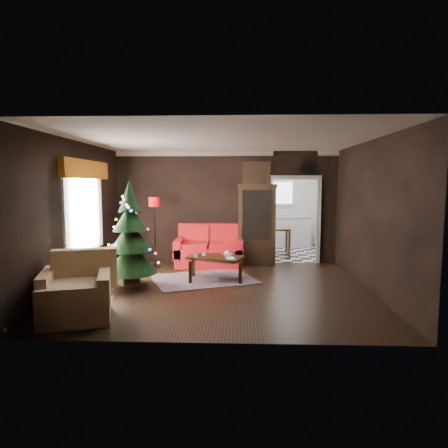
{
  "coord_description": "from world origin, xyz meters",
  "views": [
    {
      "loc": [
        0.3,
        -7.12,
        1.99
      ],
      "look_at": [
        0.0,
        0.9,
        1.15
      ],
      "focal_mm": 30.74,
      "sensor_mm": 36.0,
      "label": 1
    }
  ],
  "objects_px": {
    "loveseat": "(209,246)",
    "kitchen_table": "(277,241)",
    "floor_lamp": "(155,233)",
    "christmas_tree": "(130,234)",
    "armchair": "(76,288)",
    "wall_clock": "(306,168)",
    "coffee_table": "(216,268)",
    "teapot": "(227,254)",
    "curio_cabinet": "(257,226)"
  },
  "relations": [
    {
      "from": "wall_clock",
      "to": "kitchen_table",
      "type": "xyz_separation_m",
      "value": [
        -0.55,
        1.25,
        -2.0
      ]
    },
    {
      "from": "loveseat",
      "to": "coffee_table",
      "type": "height_order",
      "value": "loveseat"
    },
    {
      "from": "floor_lamp",
      "to": "coffee_table",
      "type": "height_order",
      "value": "floor_lamp"
    },
    {
      "from": "coffee_table",
      "to": "christmas_tree",
      "type": "bearing_deg",
      "value": -155.69
    },
    {
      "from": "christmas_tree",
      "to": "wall_clock",
      "type": "relative_size",
      "value": 5.92
    },
    {
      "from": "floor_lamp",
      "to": "kitchen_table",
      "type": "relative_size",
      "value": 2.27
    },
    {
      "from": "christmas_tree",
      "to": "armchair",
      "type": "xyz_separation_m",
      "value": [
        -0.36,
        -1.66,
        -0.59
      ]
    },
    {
      "from": "curio_cabinet",
      "to": "wall_clock",
      "type": "height_order",
      "value": "wall_clock"
    },
    {
      "from": "floor_lamp",
      "to": "armchair",
      "type": "xyz_separation_m",
      "value": [
        -0.4,
        -3.56,
        -0.37
      ]
    },
    {
      "from": "teapot",
      "to": "wall_clock",
      "type": "height_order",
      "value": "wall_clock"
    },
    {
      "from": "christmas_tree",
      "to": "coffee_table",
      "type": "relative_size",
      "value": 1.74
    },
    {
      "from": "coffee_table",
      "to": "wall_clock",
      "type": "xyz_separation_m",
      "value": [
        2.11,
        1.78,
        2.12
      ]
    },
    {
      "from": "teapot",
      "to": "christmas_tree",
      "type": "bearing_deg",
      "value": -163.23
    },
    {
      "from": "armchair",
      "to": "teapot",
      "type": "bearing_deg",
      "value": 27.81
    },
    {
      "from": "loveseat",
      "to": "coffee_table",
      "type": "bearing_deg",
      "value": -80.05
    },
    {
      "from": "teapot",
      "to": "wall_clock",
      "type": "bearing_deg",
      "value": 46.07
    },
    {
      "from": "curio_cabinet",
      "to": "christmas_tree",
      "type": "xyz_separation_m",
      "value": [
        -2.48,
        -2.31,
        0.1
      ]
    },
    {
      "from": "floor_lamp",
      "to": "coffee_table",
      "type": "bearing_deg",
      "value": -37.95
    },
    {
      "from": "floor_lamp",
      "to": "armchair",
      "type": "height_order",
      "value": "floor_lamp"
    },
    {
      "from": "loveseat",
      "to": "kitchen_table",
      "type": "height_order",
      "value": "loveseat"
    },
    {
      "from": "armchair",
      "to": "kitchen_table",
      "type": "height_order",
      "value": "armchair"
    },
    {
      "from": "floor_lamp",
      "to": "christmas_tree",
      "type": "xyz_separation_m",
      "value": [
        -0.04,
        -1.9,
        0.22
      ]
    },
    {
      "from": "curio_cabinet",
      "to": "coffee_table",
      "type": "xyz_separation_m",
      "value": [
        -0.91,
        -1.6,
        -0.69
      ]
    },
    {
      "from": "loveseat",
      "to": "teapot",
      "type": "bearing_deg",
      "value": -73.0
    },
    {
      "from": "curio_cabinet",
      "to": "christmas_tree",
      "type": "relative_size",
      "value": 1.0
    },
    {
      "from": "loveseat",
      "to": "teapot",
      "type": "height_order",
      "value": "loveseat"
    },
    {
      "from": "loveseat",
      "to": "teapot",
      "type": "distance_m",
      "value": 1.62
    },
    {
      "from": "coffee_table",
      "to": "kitchen_table",
      "type": "relative_size",
      "value": 1.45
    },
    {
      "from": "christmas_tree",
      "to": "teapot",
      "type": "bearing_deg",
      "value": 16.77
    },
    {
      "from": "teapot",
      "to": "curio_cabinet",
      "type": "bearing_deg",
      "value": 69.06
    },
    {
      "from": "armchair",
      "to": "wall_clock",
      "type": "xyz_separation_m",
      "value": [
        4.04,
        4.15,
        1.92
      ]
    },
    {
      "from": "loveseat",
      "to": "teapot",
      "type": "xyz_separation_m",
      "value": [
        0.47,
        -1.55,
        0.07
      ]
    },
    {
      "from": "loveseat",
      "to": "kitchen_table",
      "type": "relative_size",
      "value": 2.27
    },
    {
      "from": "coffee_table",
      "to": "armchair",
      "type": "bearing_deg",
      "value": -129.22
    },
    {
      "from": "floor_lamp",
      "to": "teapot",
      "type": "distance_m",
      "value": 2.24
    },
    {
      "from": "wall_clock",
      "to": "loveseat",
      "type": "bearing_deg",
      "value": -170.34
    },
    {
      "from": "teapot",
      "to": "kitchen_table",
      "type": "xyz_separation_m",
      "value": [
        1.33,
        3.2,
        -0.2
      ]
    },
    {
      "from": "floor_lamp",
      "to": "christmas_tree",
      "type": "height_order",
      "value": "christmas_tree"
    },
    {
      "from": "armchair",
      "to": "coffee_table",
      "type": "distance_m",
      "value": 3.06
    },
    {
      "from": "curio_cabinet",
      "to": "kitchen_table",
      "type": "xyz_separation_m",
      "value": [
        0.65,
        1.43,
        -0.57
      ]
    },
    {
      "from": "loveseat",
      "to": "coffee_table",
      "type": "xyz_separation_m",
      "value": [
        0.24,
        -1.38,
        -0.24
      ]
    },
    {
      "from": "armchair",
      "to": "teapot",
      "type": "relative_size",
      "value": 6.7
    },
    {
      "from": "floor_lamp",
      "to": "christmas_tree",
      "type": "relative_size",
      "value": 0.9
    },
    {
      "from": "christmas_tree",
      "to": "wall_clock",
      "type": "bearing_deg",
      "value": 34.1
    },
    {
      "from": "loveseat",
      "to": "wall_clock",
      "type": "bearing_deg",
      "value": 9.66
    },
    {
      "from": "wall_clock",
      "to": "kitchen_table",
      "type": "height_order",
      "value": "wall_clock"
    },
    {
      "from": "christmas_tree",
      "to": "teapot",
      "type": "height_order",
      "value": "christmas_tree"
    },
    {
      "from": "loveseat",
      "to": "curio_cabinet",
      "type": "relative_size",
      "value": 0.89
    },
    {
      "from": "christmas_tree",
      "to": "armchair",
      "type": "bearing_deg",
      "value": -102.3
    },
    {
      "from": "armchair",
      "to": "christmas_tree",
      "type": "bearing_deg",
      "value": 60.02
    }
  ]
}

